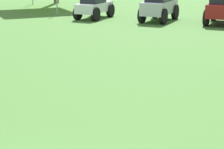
{
  "coord_description": "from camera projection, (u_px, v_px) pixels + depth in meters",
  "views": [
    {
      "loc": [
        2.32,
        -2.37,
        2.76
      ],
      "look_at": [
        -0.18,
        4.02,
        0.9
      ],
      "focal_mm": 70.0,
      "sensor_mm": 36.0,
      "label": 1
    }
  ],
  "objects": [
    {
      "name": "parked_car_slot_a",
      "position": [
        94.0,
        6.0,
        19.94
      ],
      "size": [
        1.21,
        2.25,
        1.1
      ],
      "color": "silver",
      "rests_on": "ground_plane"
    },
    {
      "name": "parked_car_slot_b",
      "position": [
        160.0,
        4.0,
        19.11
      ],
      "size": [
        1.28,
        2.45,
        1.34
      ],
      "color": "#B7BABF",
      "rests_on": "ground_plane"
    },
    {
      "name": "parked_car_slot_c",
      "position": [
        222.0,
        7.0,
        18.33
      ],
      "size": [
        1.2,
        2.43,
        1.34
      ],
      "color": "maroon",
      "rests_on": "ground_plane"
    }
  ]
}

